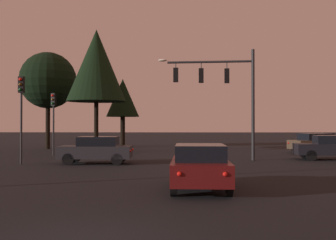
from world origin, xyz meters
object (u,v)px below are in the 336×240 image
at_px(traffic_light_corner_left, 53,111).
at_px(tree_left_far, 123,98).
at_px(tree_behind_sign, 96,66).
at_px(car_nearside_lane, 200,166).
at_px(car_crossing_left, 96,150).
at_px(tree_center_horizon, 48,81).
at_px(car_crossing_right, 333,147).
at_px(traffic_light_corner_right, 21,103).
at_px(traffic_signal_mast_arm, 223,85).
at_px(car_far_lane, 317,143).

xyz_separation_m(traffic_light_corner_left, tree_left_far, (3.16, 12.68, 1.75)).
bearing_deg(tree_behind_sign, traffic_light_corner_left, -123.31).
relative_size(car_nearside_lane, tree_behind_sign, 0.42).
relative_size(car_crossing_left, tree_center_horizon, 0.47).
bearing_deg(tree_left_far, tree_behind_sign, -95.22).
relative_size(car_nearside_lane, car_crossing_right, 0.87).
bearing_deg(traffic_light_corner_right, car_nearside_lane, -42.17).
distance_m(traffic_light_corner_right, tree_behind_sign, 10.59).
xyz_separation_m(traffic_signal_mast_arm, car_crossing_left, (-7.33, -2.58, -3.86)).
height_order(traffic_signal_mast_arm, tree_left_far, tree_left_far).
bearing_deg(tree_left_far, car_far_lane, -30.33).
relative_size(traffic_light_corner_left, car_nearside_lane, 1.07).
relative_size(car_crossing_left, car_far_lane, 0.91).
relative_size(traffic_light_corner_left, car_crossing_left, 1.07).
bearing_deg(car_far_lane, tree_behind_sign, 178.70).
relative_size(tree_behind_sign, tree_center_horizon, 1.11).
bearing_deg(traffic_light_corner_left, car_far_lane, 9.17).
xyz_separation_m(traffic_light_corner_left, car_crossing_right, (18.45, -2.92, -2.32)).
distance_m(car_nearside_lane, car_far_lane, 20.46).
height_order(traffic_signal_mast_arm, car_crossing_right, traffic_signal_mast_arm).
xyz_separation_m(traffic_signal_mast_arm, tree_left_far, (-8.40, 15.91, 0.21)).
distance_m(traffic_light_corner_right, car_crossing_right, 18.79).
bearing_deg(car_nearside_lane, tree_center_horizon, 118.83).
relative_size(traffic_light_corner_right, tree_left_far, 0.71).
bearing_deg(car_crossing_left, tree_center_horizon, 117.55).
bearing_deg(traffic_light_corner_right, tree_center_horizon, 102.37).
relative_size(traffic_signal_mast_arm, traffic_light_corner_left, 1.55).
bearing_deg(car_nearside_lane, tree_left_far, 103.12).
bearing_deg(car_far_lane, tree_center_horizon, 167.76).
height_order(car_nearside_lane, tree_left_far, tree_left_far).
relative_size(traffic_signal_mast_arm, tree_behind_sign, 0.70).
height_order(traffic_light_corner_left, car_far_lane, traffic_light_corner_left).
xyz_separation_m(car_far_lane, tree_left_far, (-16.30, 9.54, 4.07)).
xyz_separation_m(traffic_light_corner_right, car_crossing_left, (4.08, 0.43, -2.61)).
distance_m(car_far_lane, tree_left_far, 19.32).
height_order(car_crossing_left, tree_behind_sign, tree_behind_sign).
xyz_separation_m(traffic_signal_mast_arm, tree_center_horizon, (-14.54, 11.24, 1.52)).
distance_m(traffic_light_corner_right, tree_left_far, 19.21).
height_order(car_far_lane, tree_behind_sign, tree_behind_sign).
height_order(traffic_light_corner_right, car_far_lane, traffic_light_corner_right).
distance_m(tree_behind_sign, tree_left_far, 9.40).
distance_m(car_nearside_lane, car_crossing_left, 10.42).
distance_m(traffic_signal_mast_arm, car_far_lane, 10.86).
distance_m(traffic_signal_mast_arm, tree_behind_sign, 11.65).
height_order(traffic_signal_mast_arm, traffic_light_corner_right, traffic_signal_mast_arm).
distance_m(car_crossing_right, tree_center_horizon, 24.65).
distance_m(traffic_light_corner_left, car_crossing_right, 18.82).
distance_m(car_far_lane, tree_behind_sign, 18.18).
bearing_deg(traffic_signal_mast_arm, tree_center_horizon, 142.30).
bearing_deg(car_nearside_lane, car_crossing_right, 53.09).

